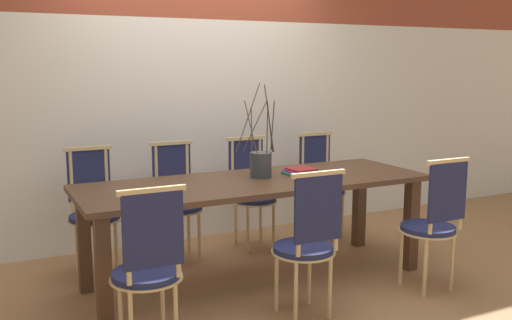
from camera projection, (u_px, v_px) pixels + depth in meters
name	position (u px, v px, depth m)	size (l,w,h in m)	color
ground_plane	(256.00, 279.00, 4.36)	(16.00, 16.00, 0.00)	#9E7047
wall_rear	(195.00, 67.00, 5.21)	(12.00, 0.06, 3.20)	silver
dining_table	(256.00, 193.00, 4.25)	(2.62, 0.89, 0.78)	#4C3321
chair_near_leftend	(149.00, 265.00, 3.16)	(0.41, 0.41, 0.99)	#1E234C
chair_near_left	(308.00, 240.00, 3.61)	(0.41, 0.41, 0.99)	#1E234C
chair_near_center	(434.00, 220.00, 4.07)	(0.41, 0.41, 0.99)	#1E234C
chair_far_leftend	(93.00, 206.00, 4.47)	(0.41, 0.41, 0.99)	#1E234C
chair_far_left	(177.00, 198.00, 4.76)	(0.41, 0.41, 0.99)	#1E234C
chair_far_center	(252.00, 190.00, 5.07)	(0.41, 0.41, 0.99)	#1E234C
chair_far_right	(321.00, 182.00, 5.39)	(0.41, 0.41, 0.99)	#1E234C
vase_centerpiece	(261.00, 163.00, 4.32)	(0.29, 0.29, 0.71)	#33383D
book_stack	(300.00, 171.00, 4.45)	(0.24, 0.21, 0.05)	#1E6B4C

